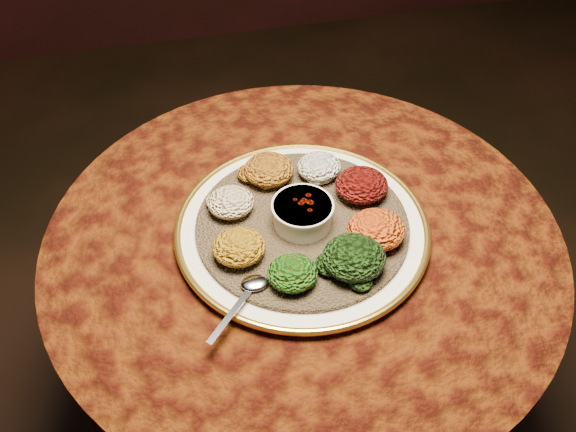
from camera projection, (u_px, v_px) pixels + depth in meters
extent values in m
plane|color=black|center=(299.00, 419.00, 1.71)|extent=(4.00, 4.00, 0.00)
cylinder|color=black|center=(299.00, 416.00, 1.70)|extent=(0.44, 0.44, 0.04)
cylinder|color=black|center=(300.00, 350.00, 1.47)|extent=(0.12, 0.12, 0.68)
cylinder|color=black|center=(303.00, 247.00, 1.21)|extent=(0.80, 0.80, 0.04)
cylinder|color=#441905|center=(302.00, 294.00, 1.31)|extent=(0.93, 0.93, 0.34)
cylinder|color=#441905|center=(303.00, 237.00, 1.19)|extent=(0.96, 0.96, 0.01)
cylinder|color=white|center=(302.00, 230.00, 1.18)|extent=(0.46, 0.46, 0.02)
torus|color=gold|center=(302.00, 227.00, 1.18)|extent=(0.47, 0.47, 0.01)
cylinder|color=brown|center=(302.00, 225.00, 1.17)|extent=(0.45, 0.45, 0.01)
cylinder|color=white|center=(302.00, 214.00, 1.15)|extent=(0.11, 0.11, 0.05)
cylinder|color=white|center=(303.00, 206.00, 1.14)|extent=(0.11, 0.11, 0.01)
cylinder|color=#5C1504|center=(303.00, 208.00, 1.14)|extent=(0.09, 0.09, 0.01)
ellipsoid|color=silver|center=(255.00, 283.00, 1.06)|extent=(0.05, 0.03, 0.01)
cube|color=silver|center=(232.00, 314.00, 1.02)|extent=(0.10, 0.10, 0.00)
ellipsoid|color=white|center=(319.00, 167.00, 1.24)|extent=(0.09, 0.08, 0.04)
ellipsoid|color=black|center=(362.00, 185.00, 1.20)|extent=(0.10, 0.10, 0.05)
ellipsoid|color=#B6800F|center=(376.00, 230.00, 1.12)|extent=(0.10, 0.10, 0.05)
ellipsoid|color=black|center=(354.00, 257.00, 1.08)|extent=(0.11, 0.10, 0.05)
ellipsoid|color=#A7320A|center=(293.00, 273.00, 1.06)|extent=(0.08, 0.08, 0.04)
ellipsoid|color=#A8730E|center=(239.00, 247.00, 1.10)|extent=(0.09, 0.09, 0.04)
ellipsoid|color=maroon|center=(231.00, 202.00, 1.18)|extent=(0.09, 0.08, 0.04)
ellipsoid|color=#965D12|center=(269.00, 170.00, 1.23)|extent=(0.10, 0.09, 0.05)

